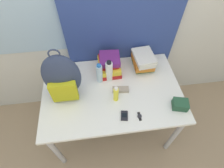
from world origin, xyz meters
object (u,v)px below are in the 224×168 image
at_px(water_bottle, 99,73).
at_px(sports_bottle, 109,71).
at_px(camera_pouch, 180,104).
at_px(sunglasses_case, 121,90).
at_px(book_stack_center, 143,60).
at_px(wristwatch, 140,116).
at_px(sunscreen_bottle, 116,94).
at_px(backpack, 62,78).
at_px(cell_phone, 124,116).
at_px(book_stack_left, 109,64).

bearing_deg(water_bottle, sports_bottle, 3.88).
bearing_deg(sports_bottle, camera_pouch, -34.70).
distance_m(water_bottle, sunglasses_case, 0.25).
height_order(book_stack_center, wristwatch, book_stack_center).
bearing_deg(book_stack_center, sunscreen_bottle, -131.96).
relative_size(backpack, sports_bottle, 2.21).
bearing_deg(cell_phone, book_stack_left, 96.24).
relative_size(sports_bottle, sunscreen_bottle, 1.38).
height_order(water_bottle, camera_pouch, water_bottle).
relative_size(sunglasses_case, camera_pouch, 1.06).
bearing_deg(book_stack_center, sunglasses_case, -134.21).
relative_size(sunscreen_bottle, sunglasses_case, 1.12).
height_order(backpack, camera_pouch, backpack).
bearing_deg(water_bottle, backpack, -159.61).
bearing_deg(sports_bottle, wristwatch, -65.29).
distance_m(book_stack_left, wristwatch, 0.59).
relative_size(book_stack_left, sports_bottle, 1.18).
xyz_separation_m(backpack, cell_phone, (0.48, -0.30, -0.22)).
height_order(sunglasses_case, camera_pouch, camera_pouch).
relative_size(sunglasses_case, wristwatch, 1.94).
xyz_separation_m(backpack, sunglasses_case, (0.49, -0.03, -0.21)).
bearing_deg(sunscreen_bottle, backpack, 164.39).
distance_m(sunscreen_bottle, camera_pouch, 0.56).
relative_size(sports_bottle, sunglasses_case, 1.54).
height_order(book_stack_center, sunscreen_bottle, sunscreen_bottle).
bearing_deg(sunglasses_case, wristwatch, -67.79).
distance_m(cell_phone, camera_pouch, 0.49).
bearing_deg(sports_bottle, book_stack_center, 19.41).
distance_m(sunscreen_bottle, wristwatch, 0.27).
bearing_deg(sunscreen_bottle, wristwatch, -48.71).
relative_size(book_stack_center, sunglasses_case, 1.85).
bearing_deg(book_stack_center, cell_phone, -117.62).
distance_m(book_stack_left, cell_phone, 0.55).
xyz_separation_m(book_stack_center, sunglasses_case, (-0.27, -0.28, -0.07)).
distance_m(sports_bottle, sunscreen_bottle, 0.25).
xyz_separation_m(cell_phone, wristwatch, (0.13, -0.02, -0.00)).
height_order(book_stack_left, water_bottle, water_bottle).
height_order(backpack, sunscreen_bottle, backpack).
xyz_separation_m(sports_bottle, camera_pouch, (0.57, -0.39, -0.08)).
xyz_separation_m(book_stack_left, cell_phone, (0.06, -0.54, -0.07)).
xyz_separation_m(backpack, water_bottle, (0.31, 0.12, -0.12)).
distance_m(backpack, wristwatch, 0.72).
bearing_deg(sunglasses_case, water_bottle, 139.97).
bearing_deg(backpack, sunscreen_bottle, -15.61).
distance_m(book_stack_center, camera_pouch, 0.56).
xyz_separation_m(book_stack_center, water_bottle, (-0.45, -0.13, 0.02)).
height_order(book_stack_left, cell_phone, book_stack_left).
relative_size(water_bottle, cell_phone, 2.29).
relative_size(sports_bottle, camera_pouch, 1.63).
bearing_deg(backpack, sunglasses_case, -3.97).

